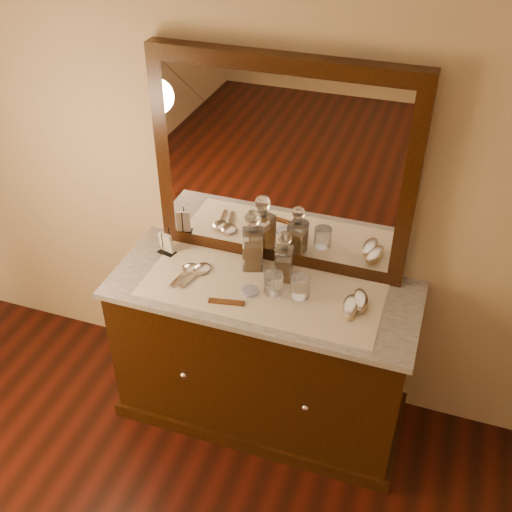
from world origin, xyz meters
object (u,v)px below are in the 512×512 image
Objects in this scene: brush_far at (360,301)px; napkin_rack at (166,244)px; dresser_cabinet at (262,355)px; pin_dish at (250,291)px; decanter_left at (253,246)px; comb at (226,302)px; hand_mirror_inner at (199,271)px; mirror_frame at (281,167)px; hand_mirror_outer at (187,271)px; brush_near at (350,307)px; decanter_right at (284,261)px.

napkin_rack is at bearing 175.10° from brush_far.
dresser_cabinet is 10.51× the size of napkin_rack.
decanter_left reaches higher than pin_dish.
decanter_left is at bearing 74.70° from comb.
napkin_rack is (-0.42, 0.26, 0.05)m from comb.
hand_mirror_inner is at bearing -178.86° from brush_far.
mirror_frame reaches higher than dresser_cabinet.
hand_mirror_inner is at bearing -143.30° from mirror_frame.
mirror_frame is 5.78× the size of hand_mirror_outer.
pin_dish is at bearing -98.38° from mirror_frame.
decanter_left reaches higher than dresser_cabinet.
hand_mirror_outer is at bearing -36.26° from napkin_rack.
pin_dish is 0.13m from comb.
comb is (-0.12, -0.40, -0.49)m from mirror_frame.
brush_far is at bearing 58.51° from brush_near.
decanter_left is 1.93× the size of brush_near.
brush_near is (0.95, -0.14, -0.03)m from napkin_rack.
mirror_frame is at bearing 14.68° from napkin_rack.
dresser_cabinet is at bearing -127.28° from decanter_right.
decanter_right is at bearing 52.72° from dresser_cabinet.
brush_near is at bearing -18.23° from decanter_left.
dresser_cabinet is 0.97m from mirror_frame.
hand_mirror_outer is 0.91× the size of hand_mirror_inner.
dresser_cabinet is 0.74m from napkin_rack.
comb reaches higher than dresser_cabinet.
napkin_rack reaches higher than hand_mirror_outer.
brush_far is 0.83m from hand_mirror_outer.
decanter_left is 1.88× the size of brush_far.
brush_far is at bearing -26.81° from mirror_frame.
hand_mirror_inner is (-0.32, -0.24, -0.49)m from mirror_frame.
decanter_right is (0.61, -0.01, 0.05)m from napkin_rack.
comb is at bearing -125.89° from pin_dish.
brush_near is at bearing -121.49° from brush_far.
brush_far is (0.56, 0.18, 0.02)m from comb.
hand_mirror_inner is at bearing -167.39° from decanter_right.
dresser_cabinet is at bearing 42.35° from comb.
brush_near is (0.46, 0.02, 0.01)m from pin_dish.
comb is at bearing -127.00° from decanter_right.
brush_near reaches higher than comb.
decanter_left is (-0.05, 0.19, 0.11)m from pin_dish.
decanter_left is (0.44, 0.03, 0.07)m from napkin_rack.
mirror_frame is 0.58m from pin_dish.
brush_far is at bearing 2.23° from hand_mirror_outer.
hand_mirror_inner is (-0.20, 0.16, 0.01)m from comb.
mirror_frame is at bearing 90.00° from dresser_cabinet.
dresser_cabinet is 6.74× the size of hand_mirror_outer.
decanter_right is 0.47m from hand_mirror_outer.
brush_far is at bearing 8.75° from pin_dish.
napkin_rack is at bearing 137.03° from comb.
decanter_right is 1.57× the size of brush_far.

